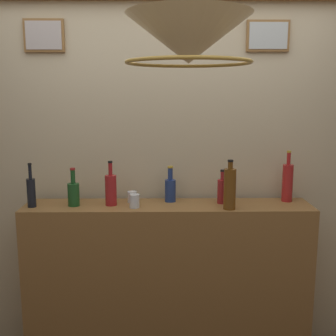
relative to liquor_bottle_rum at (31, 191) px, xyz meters
name	(u,v)px	position (x,y,z in m)	size (l,w,h in m)	color
panelled_rear_partition	(167,152)	(0.86, 0.28, 0.21)	(3.61, 0.15, 2.77)	beige
bar_shelf_unit	(168,287)	(0.86, 0.04, -0.68)	(1.85, 0.33, 1.15)	olive
liquor_bottle_rum	(31,191)	(0.00, 0.00, 0.00)	(0.05, 0.05, 0.28)	black
liquor_bottle_bourbon	(287,182)	(1.65, 0.12, 0.03)	(0.07, 0.07, 0.34)	#A72120
liquor_bottle_brandy	(230,188)	(1.24, -0.06, 0.03)	(0.08, 0.08, 0.31)	brown
liquor_bottle_rye	(111,189)	(0.50, 0.04, 0.00)	(0.07, 0.07, 0.29)	maroon
liquor_bottle_scotch	(74,193)	(0.26, 0.02, -0.02)	(0.07, 0.07, 0.25)	#1A4B20
liquor_bottle_port	(222,191)	(1.21, 0.07, -0.02)	(0.06, 0.06, 0.22)	maroon
liquor_bottle_mezcal	(170,189)	(0.88, 0.12, -0.01)	(0.07, 0.07, 0.24)	navy
glass_tumbler_rocks	(132,197)	(0.63, 0.10, -0.06)	(0.06, 0.06, 0.07)	silver
glass_tumbler_highball	(134,201)	(0.65, -0.02, -0.06)	(0.06, 0.06, 0.09)	silver
pendant_lamp	(189,41)	(0.94, -0.73, 0.83)	(0.54, 0.54, 0.60)	beige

